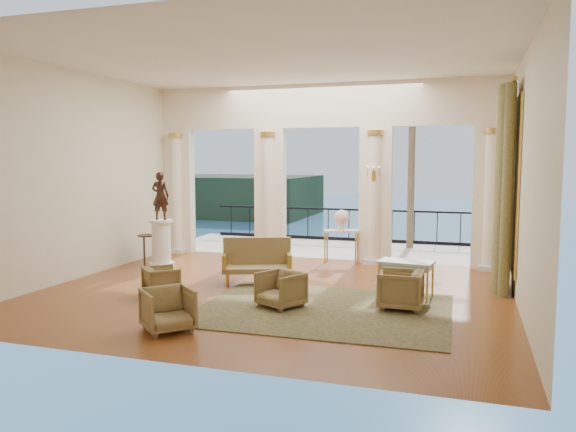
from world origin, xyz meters
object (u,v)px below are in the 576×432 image
(armchair_b, at_px, (281,288))
(statue, at_px, (160,196))
(side_table, at_px, (147,239))
(armchair_a, at_px, (168,308))
(game_table, at_px, (406,265))
(pedestal, at_px, (161,244))
(armchair_d, at_px, (161,280))
(settee, at_px, (257,261))
(armchair_c, at_px, (400,288))
(console_table, at_px, (341,235))

(armchair_b, bearing_deg, statue, 172.86)
(side_table, bearing_deg, armchair_b, -32.16)
(armchair_a, distance_m, game_table, 4.59)
(pedestal, distance_m, statue, 1.17)
(armchair_b, height_order, side_table, side_table)
(pedestal, bearing_deg, armchair_d, -59.52)
(armchair_a, xyz_separation_m, settee, (0.10, 3.52, 0.11))
(armchair_c, distance_m, statue, 6.58)
(statue, relative_size, console_table, 1.23)
(armchair_d, distance_m, side_table, 3.40)
(armchair_b, xyz_separation_m, statue, (-4.01, 2.77, 1.37))
(armchair_a, xyz_separation_m, pedestal, (-2.82, 4.60, 0.18))
(settee, height_order, statue, statue)
(game_table, bearing_deg, pedestal, 176.29)
(console_table, distance_m, side_table, 4.83)
(armchair_c, relative_size, settee, 0.48)
(armchair_b, bearing_deg, console_table, 116.42)
(armchair_a, height_order, armchair_b, armchair_a)
(armchair_d, distance_m, pedestal, 3.17)
(settee, height_order, game_table, settee)
(game_table, xyz_separation_m, statue, (-6.03, 1.32, 1.10))
(armchair_c, relative_size, game_table, 0.70)
(armchair_b, distance_m, console_table, 4.54)
(pedestal, bearing_deg, side_table, 180.00)
(pedestal, bearing_deg, settee, -20.36)
(armchair_a, xyz_separation_m, game_table, (3.21, 3.28, 0.25))
(armchair_c, distance_m, side_table, 6.82)
(armchair_c, height_order, pedestal, pedestal)
(armchair_b, relative_size, side_table, 0.94)
(armchair_d, xyz_separation_m, pedestal, (-1.61, 2.73, 0.23))
(game_table, relative_size, console_table, 1.14)
(armchair_a, distance_m, console_table, 6.49)
(armchair_c, height_order, statue, statue)
(armchair_a, height_order, game_table, armchair_a)
(armchair_d, bearing_deg, side_table, -7.80)
(pedestal, distance_m, console_table, 4.46)
(armchair_c, distance_m, settee, 3.33)
(armchair_c, bearing_deg, game_table, -178.99)
(game_table, relative_size, pedestal, 0.95)
(game_table, bearing_deg, console_table, 130.79)
(armchair_b, xyz_separation_m, pedestal, (-4.01, 2.77, 0.20))
(armchair_c, relative_size, console_table, 0.80)
(settee, bearing_deg, side_table, 141.33)
(armchair_b, bearing_deg, armchair_c, 42.02)
(game_table, distance_m, pedestal, 6.17)
(pedestal, xyz_separation_m, statue, (0.00, 0.00, 1.17))
(armchair_c, bearing_deg, console_table, -153.63)
(armchair_a, height_order, armchair_d, armchair_a)
(armchair_a, distance_m, pedestal, 5.40)
(armchair_b, relative_size, armchair_d, 1.11)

